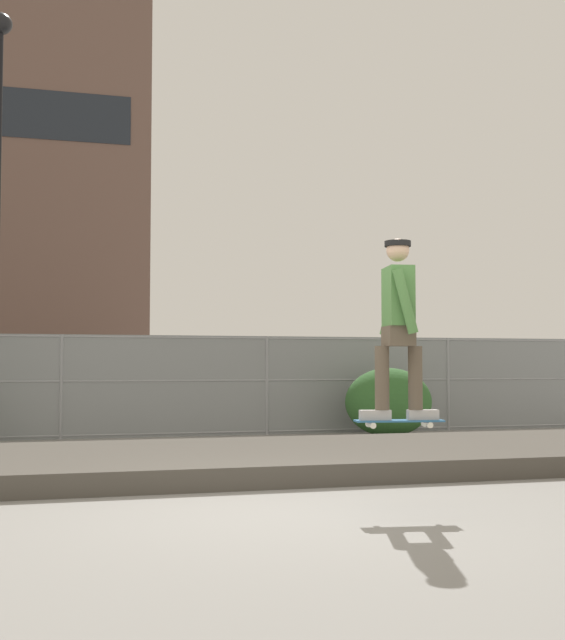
{
  "coord_description": "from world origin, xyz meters",
  "views": [
    {
      "loc": [
        -2.07,
        -7.12,
        1.31
      ],
      "look_at": [
        0.61,
        2.49,
        1.85
      ],
      "focal_mm": 46.79,
      "sensor_mm": 36.0,
      "label": 1
    }
  ],
  "objects_px": {
    "parked_car_mid": "(342,386)",
    "shrub_center": "(389,402)",
    "parked_car_near": "(45,388)",
    "skater": "(398,318)",
    "skateboard": "(399,421)"
  },
  "relations": [
    {
      "from": "skateboard",
      "to": "shrub_center",
      "type": "relative_size",
      "value": 0.51
    },
    {
      "from": "skateboard",
      "to": "parked_car_near",
      "type": "distance_m",
      "value": 11.2
    },
    {
      "from": "skateboard",
      "to": "parked_car_mid",
      "type": "bearing_deg",
      "value": 72.95
    },
    {
      "from": "skateboard",
      "to": "parked_car_near",
      "type": "height_order",
      "value": "parked_car_near"
    },
    {
      "from": "parked_car_mid",
      "to": "shrub_center",
      "type": "relative_size",
      "value": 2.74
    },
    {
      "from": "parked_car_near",
      "to": "parked_car_mid",
      "type": "relative_size",
      "value": 1.01
    },
    {
      "from": "parked_car_near",
      "to": "skater",
      "type": "bearing_deg",
      "value": -73.77
    },
    {
      "from": "skateboard",
      "to": "skater",
      "type": "xyz_separation_m",
      "value": [
        0.0,
        -0.0,
        0.94
      ]
    },
    {
      "from": "skater",
      "to": "parked_car_near",
      "type": "bearing_deg",
      "value": 106.23
    },
    {
      "from": "shrub_center",
      "to": "parked_car_near",
      "type": "bearing_deg",
      "value": 149.86
    },
    {
      "from": "skateboard",
      "to": "parked_car_mid",
      "type": "distance_m",
      "value": 11.29
    },
    {
      "from": "parked_car_mid",
      "to": "shrub_center",
      "type": "distance_m",
      "value": 3.58
    },
    {
      "from": "parked_car_mid",
      "to": "shrub_center",
      "type": "height_order",
      "value": "parked_car_mid"
    },
    {
      "from": "skater",
      "to": "shrub_center",
      "type": "bearing_deg",
      "value": 67.86
    },
    {
      "from": "skater",
      "to": "parked_car_mid",
      "type": "distance_m",
      "value": 11.32
    }
  ]
}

